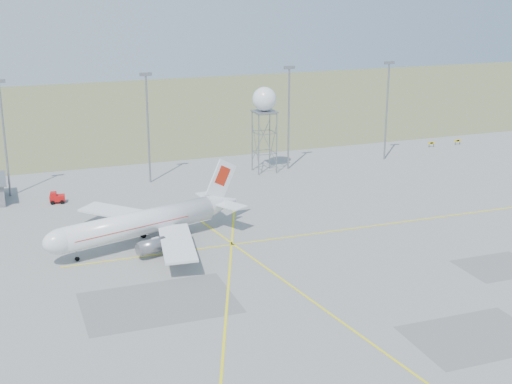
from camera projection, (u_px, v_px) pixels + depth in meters
name	position (u px, v px, depth m)	size (l,w,h in m)	color
ground	(369.00, 332.00, 77.87)	(400.00, 400.00, 0.00)	gray
grass_strip	(130.00, 111.00, 203.44)	(400.00, 120.00, 0.03)	#596D3C
mast_a	(4.00, 129.00, 121.95)	(2.20, 0.50, 20.50)	gray
mast_b	(148.00, 119.00, 130.22)	(2.20, 0.50, 20.50)	gray
mast_c	(289.00, 109.00, 139.49)	(2.20, 0.50, 20.50)	gray
mast_d	(387.00, 102.00, 146.77)	(2.20, 0.50, 20.50)	gray
taxi_sign_near	(432.00, 143.00, 160.58)	(1.60, 0.17, 1.20)	black
taxi_sign_far	(458.00, 141.00, 162.90)	(1.60, 0.17, 1.20)	black
airliner_main	(143.00, 223.00, 102.01)	(30.88, 29.24, 10.69)	silver
radar_tower	(264.00, 125.00, 137.99)	(4.64, 4.64, 16.80)	gray
baggage_tug	(57.00, 199.00, 121.40)	(2.69, 2.27, 1.94)	#BC0D0E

